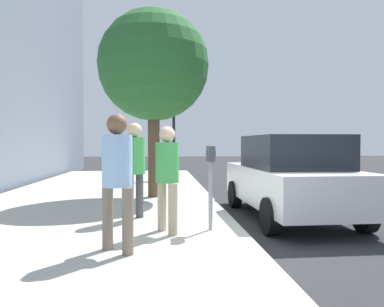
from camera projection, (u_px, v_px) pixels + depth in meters
The scene contains 9 objects.
ground_plane at pixel (246, 241), 6.20m from camera, with size 80.00×80.00×0.00m, color #2B2B2D.
sidewalk_slab at pixel (60, 240), 5.95m from camera, with size 28.00×6.00×0.15m, color #B7B2A8.
parking_meter at pixel (211, 170), 6.30m from camera, with size 0.36×0.12×1.41m.
pedestrian_at_meter at pixel (167, 171), 6.09m from camera, with size 0.49×0.38×1.73m.
pedestrian_bystander at pixel (117, 170), 5.01m from camera, with size 0.42×0.45×1.85m.
parking_officer at pixel (135, 162), 7.16m from camera, with size 0.52×0.40×1.84m.
parked_sedan_near at pixel (290, 177), 8.01m from camera, with size 4.44×2.04×1.77m.
street_tree at pixel (154, 66), 10.17m from camera, with size 3.00×3.00×5.06m.
traffic_signal at pixel (176, 120), 15.55m from camera, with size 0.24×0.44×3.60m.
Camera 1 is at (-6.07, 1.41, 1.61)m, focal length 35.25 mm.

